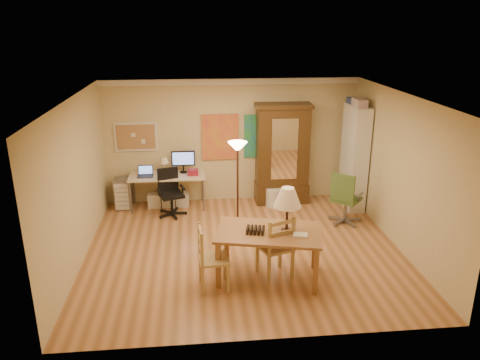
{
  "coord_description": "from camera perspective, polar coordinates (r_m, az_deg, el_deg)",
  "views": [
    {
      "loc": [
        -0.81,
        -7.42,
        3.86
      ],
      "look_at": [
        -0.04,
        0.3,
        1.2
      ],
      "focal_mm": 35.0,
      "sensor_mm": 36.0,
      "label": 1
    }
  ],
  "objects": [
    {
      "name": "torchiere_lamp",
      "position": [
        8.19,
        -0.29,
        2.15
      ],
      "size": [
        0.34,
        0.34,
        1.86
      ],
      "color": "#45251B",
      "rests_on": "floor"
    },
    {
      "name": "dining_table",
      "position": [
        7.16,
        4.36,
        -5.14
      ],
      "size": [
        1.77,
        1.3,
        1.5
      ],
      "color": "brown",
      "rests_on": "floor"
    },
    {
      "name": "wastebin",
      "position": [
        10.2,
        4.06,
        -2.14
      ],
      "size": [
        0.32,
        0.32,
        0.4
      ],
      "primitive_type": "cylinder",
      "color": "silver",
      "rests_on": "floor"
    },
    {
      "name": "ladder_chair_left",
      "position": [
        7.11,
        -3.49,
        -9.63
      ],
      "size": [
        0.47,
        0.49,
        1.0
      ],
      "color": "tan",
      "rests_on": "floor"
    },
    {
      "name": "art_panel_left",
      "position": [
        10.2,
        -2.43,
        5.24
      ],
      "size": [
        0.8,
        0.04,
        1.0
      ],
      "primitive_type": "cube",
      "color": "gold",
      "rests_on": "floor"
    },
    {
      "name": "office_chair_black",
      "position": [
        9.81,
        -8.37,
        -2.79
      ],
      "size": [
        0.6,
        0.6,
        0.98
      ],
      "color": "black",
      "rests_on": "floor"
    },
    {
      "name": "armoire",
      "position": [
        10.27,
        5.13,
        2.42
      ],
      "size": [
        1.19,
        0.57,
        2.2
      ],
      "color": "#33210D",
      "rests_on": "floor"
    },
    {
      "name": "office_chair_green",
      "position": [
        9.54,
        12.62,
        -3.54
      ],
      "size": [
        0.69,
        0.69,
        1.08
      ],
      "color": "slate",
      "rests_on": "floor"
    },
    {
      "name": "art_panel_right",
      "position": [
        10.29,
        2.6,
        5.36
      ],
      "size": [
        0.75,
        0.04,
        0.95
      ],
      "primitive_type": "cube",
      "color": "teal",
      "rests_on": "floor"
    },
    {
      "name": "crown_molding",
      "position": [
        9.99,
        -1.06,
        11.91
      ],
      "size": [
        5.5,
        0.08,
        0.12
      ],
      "primitive_type": "cube",
      "color": "white",
      "rests_on": "floor"
    },
    {
      "name": "drawer_cart",
      "position": [
        10.35,
        -14.1,
        -1.59
      ],
      "size": [
        0.33,
        0.4,
        0.66
      ],
      "color": "slate",
      "rests_on": "floor"
    },
    {
      "name": "bookshelf",
      "position": [
        10.2,
        13.75,
        2.66
      ],
      "size": [
        0.33,
        0.88,
        2.21
      ],
      "color": "white",
      "rests_on": "floor"
    },
    {
      "name": "computer_desk",
      "position": [
        10.19,
        -8.63,
        -0.88
      ],
      "size": [
        1.61,
        0.7,
        1.21
      ],
      "color": "#C9BA93",
      "rests_on": "floor"
    },
    {
      "name": "corkboard",
      "position": [
        10.25,
        -12.57,
        5.16
      ],
      "size": [
        0.9,
        0.04,
        0.62
      ],
      "primitive_type": "cube",
      "color": "#B08152",
      "rests_on": "floor"
    },
    {
      "name": "floor",
      "position": [
        8.41,
        0.46,
        -8.41
      ],
      "size": [
        5.5,
        5.5,
        0.0
      ],
      "primitive_type": "plane",
      "color": "#945E34",
      "rests_on": "ground"
    },
    {
      "name": "ladder_chair_back",
      "position": [
        7.39,
        4.43,
        -8.31
      ],
      "size": [
        0.61,
        0.59,
        1.04
      ],
      "color": "tan",
      "rests_on": "floor"
    }
  ]
}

